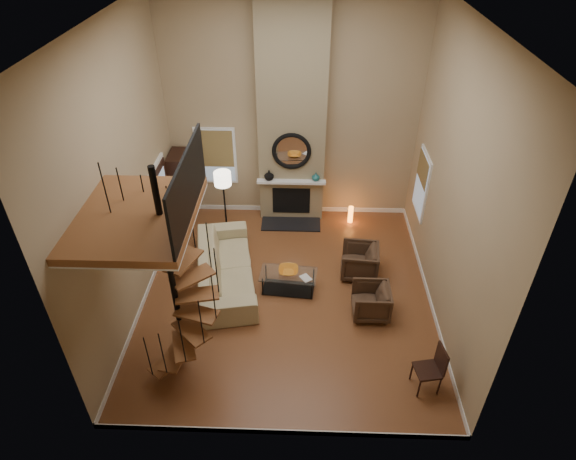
{
  "coord_description": "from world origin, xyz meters",
  "views": [
    {
      "loc": [
        0.27,
        -7.61,
        7.18
      ],
      "look_at": [
        0.0,
        0.4,
        1.4
      ],
      "focal_mm": 30.26,
      "sensor_mm": 36.0,
      "label": 1
    }
  ],
  "objects_px": {
    "armchair_far": "(374,301)",
    "floor_lamp": "(223,184)",
    "coffee_table": "(288,280)",
    "side_chair": "(433,367)",
    "armchair_near": "(363,262)",
    "hutch": "(181,186)",
    "accent_lamp": "(351,214)",
    "sofa": "(225,266)"
  },
  "relations": [
    {
      "from": "armchair_far",
      "to": "accent_lamp",
      "type": "bearing_deg",
      "value": -175.55
    },
    {
      "from": "side_chair",
      "to": "coffee_table",
      "type": "bearing_deg",
      "value": 136.71
    },
    {
      "from": "accent_lamp",
      "to": "sofa",
      "type": "bearing_deg",
      "value": -141.25
    },
    {
      "from": "accent_lamp",
      "to": "armchair_far",
      "type": "bearing_deg",
      "value": -85.84
    },
    {
      "from": "floor_lamp",
      "to": "hutch",
      "type": "bearing_deg",
      "value": 152.31
    },
    {
      "from": "accent_lamp",
      "to": "floor_lamp",
      "type": "bearing_deg",
      "value": -170.06
    },
    {
      "from": "armchair_far",
      "to": "sofa",
      "type": "bearing_deg",
      "value": -106.45
    },
    {
      "from": "hutch",
      "to": "armchair_far",
      "type": "relative_size",
      "value": 2.42
    },
    {
      "from": "floor_lamp",
      "to": "accent_lamp",
      "type": "xyz_separation_m",
      "value": [
        3.11,
        0.55,
        -1.16
      ]
    },
    {
      "from": "floor_lamp",
      "to": "armchair_far",
      "type": "bearing_deg",
      "value": -39.04
    },
    {
      "from": "hutch",
      "to": "coffee_table",
      "type": "height_order",
      "value": "hutch"
    },
    {
      "from": "armchair_near",
      "to": "floor_lamp",
      "type": "xyz_separation_m",
      "value": [
        -3.23,
        1.47,
        1.06
      ]
    },
    {
      "from": "coffee_table",
      "to": "armchair_far",
      "type": "bearing_deg",
      "value": -20.85
    },
    {
      "from": "hutch",
      "to": "floor_lamp",
      "type": "relative_size",
      "value": 1.05
    },
    {
      "from": "coffee_table",
      "to": "side_chair",
      "type": "relative_size",
      "value": 1.35
    },
    {
      "from": "accent_lamp",
      "to": "hutch",
      "type": "bearing_deg",
      "value": 178.93
    },
    {
      "from": "armchair_far",
      "to": "side_chair",
      "type": "relative_size",
      "value": 0.81
    },
    {
      "from": "hutch",
      "to": "sofa",
      "type": "height_order",
      "value": "hutch"
    },
    {
      "from": "hutch",
      "to": "armchair_far",
      "type": "distance_m",
      "value": 5.67
    },
    {
      "from": "sofa",
      "to": "armchair_near",
      "type": "height_order",
      "value": "sofa"
    },
    {
      "from": "floor_lamp",
      "to": "side_chair",
      "type": "height_order",
      "value": "floor_lamp"
    },
    {
      "from": "sofa",
      "to": "armchair_near",
      "type": "bearing_deg",
      "value": -94.98
    },
    {
      "from": "coffee_table",
      "to": "floor_lamp",
      "type": "distance_m",
      "value": 2.84
    },
    {
      "from": "sofa",
      "to": "side_chair",
      "type": "bearing_deg",
      "value": -134.87
    },
    {
      "from": "floor_lamp",
      "to": "accent_lamp",
      "type": "relative_size",
      "value": 3.8
    },
    {
      "from": "side_chair",
      "to": "floor_lamp",
      "type": "bearing_deg",
      "value": 132.99
    },
    {
      "from": "hutch",
      "to": "side_chair",
      "type": "relative_size",
      "value": 1.95
    },
    {
      "from": "armchair_far",
      "to": "floor_lamp",
      "type": "distance_m",
      "value": 4.44
    },
    {
      "from": "hutch",
      "to": "side_chair",
      "type": "height_order",
      "value": "hutch"
    },
    {
      "from": "floor_lamp",
      "to": "side_chair",
      "type": "relative_size",
      "value": 1.86
    },
    {
      "from": "hutch",
      "to": "armchair_far",
      "type": "height_order",
      "value": "hutch"
    },
    {
      "from": "hutch",
      "to": "side_chair",
      "type": "distance_m",
      "value": 7.35
    },
    {
      "from": "armchair_near",
      "to": "armchair_far",
      "type": "relative_size",
      "value": 1.09
    },
    {
      "from": "sofa",
      "to": "armchair_far",
      "type": "bearing_deg",
      "value": -117.43
    },
    {
      "from": "coffee_table",
      "to": "accent_lamp",
      "type": "relative_size",
      "value": 2.76
    },
    {
      "from": "armchair_far",
      "to": "armchair_near",
      "type": "bearing_deg",
      "value": -174.42
    },
    {
      "from": "sofa",
      "to": "accent_lamp",
      "type": "height_order",
      "value": "sofa"
    },
    {
      "from": "armchair_far",
      "to": "side_chair",
      "type": "xyz_separation_m",
      "value": [
        0.78,
        -1.71,
        0.17
      ]
    },
    {
      "from": "sofa",
      "to": "armchair_near",
      "type": "distance_m",
      "value": 3.03
    },
    {
      "from": "armchair_near",
      "to": "armchair_far",
      "type": "bearing_deg",
      "value": 10.99
    },
    {
      "from": "armchair_near",
      "to": "accent_lamp",
      "type": "height_order",
      "value": "armchair_near"
    },
    {
      "from": "armchair_near",
      "to": "armchair_far",
      "type": "xyz_separation_m",
      "value": [
        0.11,
        -1.24,
        0.0
      ]
    }
  ]
}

